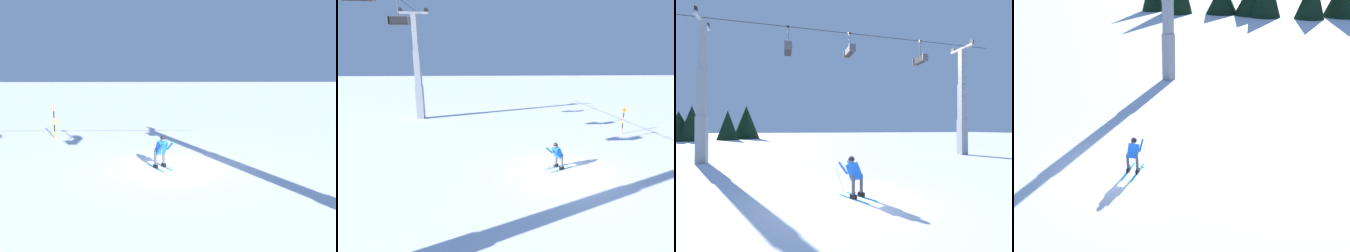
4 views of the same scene
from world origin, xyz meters
The scene contains 3 objects.
ground_plane centered at (0.00, 0.00, 0.00)m, with size 260.00×260.00×0.00m, color white.
skier_carving_main centered at (0.43, 0.22, 0.89)m, with size 1.29×1.69×1.67m.
lift_tower_near centered at (-8.01, 10.93, 4.64)m, with size 0.71×3.07×10.99m.
Camera 4 is at (11.73, -8.88, 8.57)m, focal length 40.23 mm.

